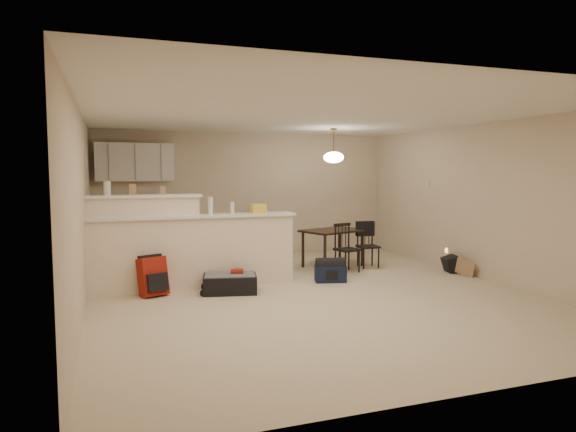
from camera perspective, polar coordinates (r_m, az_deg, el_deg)
name	(u,v)px	position (r m, az deg, el deg)	size (l,w,h in m)	color
room	(311,206)	(7.20, 2.61, 1.15)	(7.00, 7.02, 2.50)	beige
breakfast_bar	(176,247)	(7.78, -12.32, -3.43)	(3.08, 0.58, 1.39)	#F3E1C5
upper_cabinets	(135,162)	(9.99, -16.67, 5.75)	(1.40, 0.34, 0.70)	white
kitchen_counter	(148,240)	(9.96, -15.28, -2.58)	(1.80, 0.60, 0.90)	white
thermostat	(428,184)	(9.98, 15.28, 3.49)	(0.02, 0.12, 0.12)	beige
jar	(107,188)	(7.78, -19.46, 2.93)	(0.10, 0.10, 0.20)	silver
cereal_box	(133,189)	(7.79, -16.89, 2.85)	(0.10, 0.07, 0.16)	#A58055
small_box	(163,190)	(7.82, -13.75, 2.79)	(0.08, 0.06, 0.12)	#A58055
bottle_a	(210,206)	(7.71, -8.61, 1.13)	(0.07, 0.07, 0.26)	silver
bottle_b	(232,208)	(7.78, -6.21, 0.90)	(0.06, 0.06, 0.18)	silver
bag_lump	(258,209)	(7.89, -3.32, 0.83)	(0.22, 0.18, 0.14)	#A58055
dining_table	(333,234)	(9.33, 5.02, -2.02)	(1.26, 1.05, 0.68)	black
pendant_lamp	(334,157)	(9.27, 5.08, 6.57)	(0.36, 0.36, 0.62)	brown
dining_chair_near	(347,248)	(8.87, 6.61, -3.57)	(0.36, 0.35, 0.83)	black
dining_chair_far	(368,245)	(9.35, 8.90, -3.23)	(0.35, 0.34, 0.81)	black
suitcase	(230,284)	(7.44, -6.46, -7.50)	(0.75, 0.49, 0.25)	black
red_backpack	(153,277)	(7.44, -14.79, -6.53)	(0.36, 0.22, 0.54)	maroon
navy_duffel	(330,274)	(8.13, 4.74, -6.39)	(0.48, 0.26, 0.26)	#111C37
black_daypack	(451,264)	(9.28, 17.71, -5.14)	(0.31, 0.22, 0.27)	black
cardboard_sheet	(465,268)	(9.01, 19.07, -5.48)	(0.36, 0.02, 0.27)	#A58055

